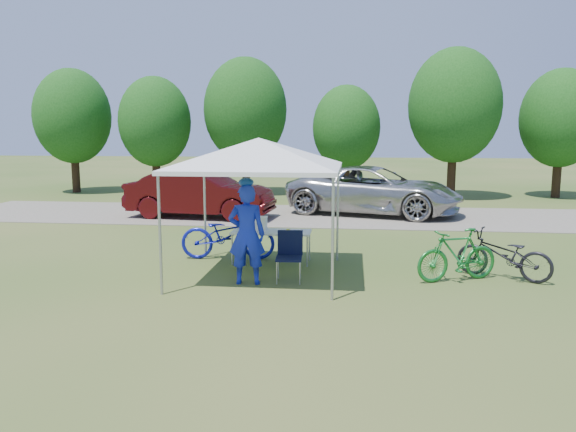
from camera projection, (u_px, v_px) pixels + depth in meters
name	position (u px, v px, depth m)	size (l,w,h in m)	color
ground	(260.00, 275.00, 11.21)	(100.00, 100.00, 0.00)	#2D5119
gravel_strip	(298.00, 215.00, 19.07)	(24.00, 5.00, 0.02)	gray
canopy	(259.00, 142.00, 10.81)	(4.53, 4.53, 3.00)	#A5A5AA
treeline	(305.00, 115.00, 24.50)	(24.89, 4.28, 6.30)	#382314
folding_table	(271.00, 233.00, 12.19)	(1.71, 0.71, 0.70)	white
folding_chair	(289.00, 251.00, 10.78)	(0.52, 0.53, 0.96)	black
cooler	(257.00, 224.00, 12.20)	(0.43, 0.29, 0.31)	white
ice_cream_cup	(288.00, 230.00, 12.09)	(0.08, 0.08, 0.06)	yellow
cyclist	(247.00, 234.00, 10.47)	(0.69, 0.45, 1.89)	#1728BE
bike_blue	(228.00, 235.00, 12.57)	(0.73, 2.10, 1.10)	#1218A2
bike_green	(457.00, 255.00, 10.73)	(0.48, 1.70, 1.02)	#1A752B
bike_dark	(504.00, 255.00, 10.87)	(0.63, 1.82, 0.95)	black
minivan	(374.00, 190.00, 19.23)	(2.71, 5.88, 1.64)	#B8B7B3
sedan	(200.00, 193.00, 18.50)	(1.68, 4.81, 1.59)	#430B0D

